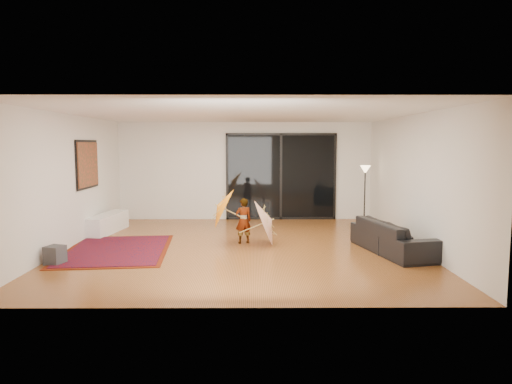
{
  "coord_description": "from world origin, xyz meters",
  "views": [
    {
      "loc": [
        0.23,
        -9.18,
        2.1
      ],
      "look_at": [
        0.28,
        0.31,
        1.1
      ],
      "focal_mm": 32.0,
      "sensor_mm": 36.0,
      "label": 1
    }
  ],
  "objects_px": {
    "sofa": "(394,237)",
    "child": "(243,221)",
    "media_console": "(107,223)",
    "ottoman": "(393,243)"
  },
  "relations": [
    {
      "from": "media_console",
      "to": "sofa",
      "type": "xyz_separation_m",
      "value": [
        6.2,
        -2.06,
        0.09
      ]
    },
    {
      "from": "media_console",
      "to": "sofa",
      "type": "relative_size",
      "value": 0.75
    },
    {
      "from": "sofa",
      "to": "child",
      "type": "bearing_deg",
      "value": 60.99
    },
    {
      "from": "media_console",
      "to": "ottoman",
      "type": "xyz_separation_m",
      "value": [
        6.19,
        -2.06,
        -0.04
      ]
    },
    {
      "from": "child",
      "to": "media_console",
      "type": "bearing_deg",
      "value": -38.57
    },
    {
      "from": "sofa",
      "to": "child",
      "type": "distance_m",
      "value": 3.06
    },
    {
      "from": "sofa",
      "to": "ottoman",
      "type": "distance_m",
      "value": 0.13
    },
    {
      "from": "sofa",
      "to": "child",
      "type": "height_order",
      "value": "child"
    },
    {
      "from": "child",
      "to": "sofa",
      "type": "bearing_deg",
      "value": 145.21
    },
    {
      "from": "media_console",
      "to": "child",
      "type": "bearing_deg",
      "value": -12.89
    }
  ]
}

